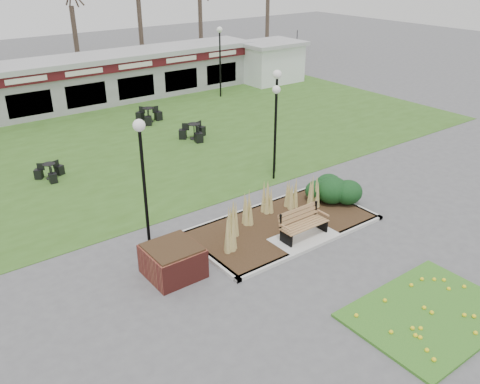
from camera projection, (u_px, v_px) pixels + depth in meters
ground at (307, 242)px, 16.52m from camera, size 100.00×100.00×0.00m
lawn at (139, 142)px, 25.18m from camera, size 34.00×16.00×0.02m
flower_bed at (430, 313)px, 13.17m from camera, size 4.20×3.00×0.16m
planting_bed at (307, 206)px, 18.03m from camera, size 6.75×3.40×1.27m
park_bench at (302, 223)px, 16.45m from camera, size 1.70×0.66×0.93m
brick_planter at (173, 260)px, 14.65m from camera, size 1.50×1.50×0.95m
food_pavilion at (76, 82)px, 30.31m from camera, size 24.60×3.40×2.90m
service_hut at (270, 61)px, 36.22m from camera, size 4.40×3.40×2.83m
lamp_post_near_left at (276, 112)px, 19.87m from camera, size 0.32×0.32×3.91m
lamp_post_near_right at (276, 99)px, 20.40m from camera, size 0.36×0.36×4.35m
lamp_post_mid_left at (142, 159)px, 14.60m from camera, size 0.36×0.36×4.33m
lamp_post_far_right at (220, 46)px, 31.59m from camera, size 0.36×0.36×4.38m
bistro_set_a at (50, 174)px, 20.97m from camera, size 1.24×1.14×0.66m
bistro_set_c at (149, 117)px, 27.94m from camera, size 1.31×1.50×0.80m
bistro_set_d at (194, 134)px, 25.41m from camera, size 1.46×1.39×0.79m
patio_umbrella at (296, 57)px, 37.58m from camera, size 2.10×2.13×2.27m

